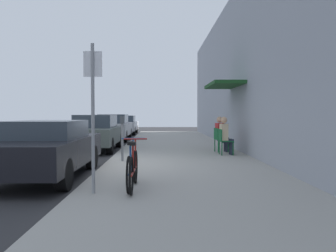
# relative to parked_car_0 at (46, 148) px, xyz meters

# --- Properties ---
(ground_plane) EXTENTS (60.00, 60.00, 0.00)m
(ground_plane) POSITION_rel_parked_car_0_xyz_m (1.10, 1.43, -0.71)
(ground_plane) COLOR #2D2D30
(sidewalk_slab) EXTENTS (4.50, 32.00, 0.12)m
(sidewalk_slab) POSITION_rel_parked_car_0_xyz_m (3.35, 3.43, -0.65)
(sidewalk_slab) COLOR #9E9B93
(sidewalk_slab) RESTS_ON ground_plane
(building_facade) EXTENTS (1.40, 32.00, 6.38)m
(building_facade) POSITION_rel_parked_car_0_xyz_m (5.75, 3.44, 2.48)
(building_facade) COLOR #999EA8
(building_facade) RESTS_ON ground_plane
(parked_car_0) EXTENTS (1.80, 4.40, 1.35)m
(parked_car_0) POSITION_rel_parked_car_0_xyz_m (0.00, 0.00, 0.00)
(parked_car_0) COLOR black
(parked_car_0) RESTS_ON ground_plane
(parked_car_1) EXTENTS (1.80, 4.40, 1.46)m
(parked_car_1) POSITION_rel_parked_car_0_xyz_m (0.00, 6.14, 0.04)
(parked_car_1) COLOR #47514C
(parked_car_1) RESTS_ON ground_plane
(parked_car_2) EXTENTS (1.80, 4.40, 1.48)m
(parked_car_2) POSITION_rel_parked_car_0_xyz_m (0.00, 11.49, 0.05)
(parked_car_2) COLOR #B7B7BC
(parked_car_2) RESTS_ON ground_plane
(parked_car_3) EXTENTS (1.80, 4.40, 1.38)m
(parked_car_3) POSITION_rel_parked_car_0_xyz_m (-0.00, 17.46, 0.01)
(parked_car_3) COLOR #B7B7BC
(parked_car_3) RESTS_ON ground_plane
(parking_meter) EXTENTS (0.12, 0.10, 1.32)m
(parking_meter) POSITION_rel_parked_car_0_xyz_m (1.55, 2.03, 0.18)
(parking_meter) COLOR slate
(parking_meter) RESTS_ON sidewalk_slab
(street_sign) EXTENTS (0.32, 0.06, 2.60)m
(street_sign) POSITION_rel_parked_car_0_xyz_m (1.50, -2.11, 0.93)
(street_sign) COLOR gray
(street_sign) RESTS_ON sidewalk_slab
(bicycle_0) EXTENTS (0.46, 1.71, 0.90)m
(bicycle_0) POSITION_rel_parked_car_0_xyz_m (2.18, -1.76, -0.23)
(bicycle_0) COLOR black
(bicycle_0) RESTS_ON sidewalk_slab
(bicycle_1) EXTENTS (0.46, 1.71, 0.90)m
(bicycle_1) POSITION_rel_parked_car_0_xyz_m (2.12, -1.65, -0.23)
(bicycle_1) COLOR black
(bicycle_1) RESTS_ON sidewalk_slab
(cafe_chair_0) EXTENTS (0.47, 0.47, 0.87)m
(cafe_chair_0) POSITION_rel_parked_car_0_xyz_m (4.81, 3.50, -0.09)
(cafe_chair_0) COLOR #14592D
(cafe_chair_0) RESTS_ON sidewalk_slab
(seated_patron_0) EXTENTS (0.44, 0.38, 1.29)m
(seated_patron_0) POSITION_rel_parked_car_0_xyz_m (4.87, 3.50, 0.10)
(seated_patron_0) COLOR #232838
(seated_patron_0) RESTS_ON sidewalk_slab
(cafe_chair_1) EXTENTS (0.51, 0.51, 0.87)m
(cafe_chair_1) POSITION_rel_parked_car_0_xyz_m (4.81, 4.37, -0.09)
(cafe_chair_1) COLOR #14592D
(cafe_chair_1) RESTS_ON sidewalk_slab
(seated_patron_1) EXTENTS (0.47, 0.42, 1.29)m
(seated_patron_1) POSITION_rel_parked_car_0_xyz_m (4.87, 4.38, 0.10)
(seated_patron_1) COLOR #232838
(seated_patron_1) RESTS_ON sidewalk_slab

